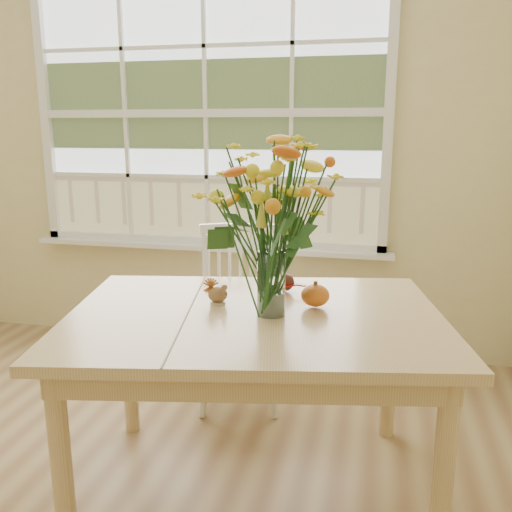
# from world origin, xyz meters

# --- Properties ---
(wall_back) EXTENTS (4.00, 0.02, 2.70)m
(wall_back) POSITION_xyz_m (0.00, 2.25, 1.35)
(wall_back) COLOR beige
(wall_back) RESTS_ON floor
(window) EXTENTS (2.42, 0.12, 1.74)m
(window) POSITION_xyz_m (0.00, 2.21, 1.53)
(window) COLOR silver
(window) RESTS_ON wall_back
(dining_table) EXTENTS (1.59, 1.27, 0.77)m
(dining_table) POSITION_xyz_m (0.65, 0.77, 0.67)
(dining_table) COLOR tan
(dining_table) RESTS_ON floor
(windsor_chair) EXTENTS (0.51, 0.50, 0.93)m
(windsor_chair) POSITION_xyz_m (0.39, 1.53, 0.52)
(windsor_chair) COLOR white
(windsor_chair) RESTS_ON floor
(flower_vase) EXTENTS (0.51, 0.51, 0.60)m
(flower_vase) POSITION_xyz_m (0.71, 0.76, 1.13)
(flower_vase) COLOR white
(flower_vase) RESTS_ON dining_table
(pumpkin) EXTENTS (0.11, 0.11, 0.09)m
(pumpkin) POSITION_xyz_m (0.87, 0.88, 0.81)
(pumpkin) COLOR #D05818
(pumpkin) RESTS_ON dining_table
(turkey_figurine) EXTENTS (0.09, 0.08, 0.10)m
(turkey_figurine) POSITION_xyz_m (0.48, 0.83, 0.81)
(turkey_figurine) COLOR #CCB78C
(turkey_figurine) RESTS_ON dining_table
(dark_gourd) EXTENTS (0.12, 0.09, 0.08)m
(dark_gourd) POSITION_xyz_m (0.71, 1.06, 0.80)
(dark_gourd) COLOR #38160F
(dark_gourd) RESTS_ON dining_table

